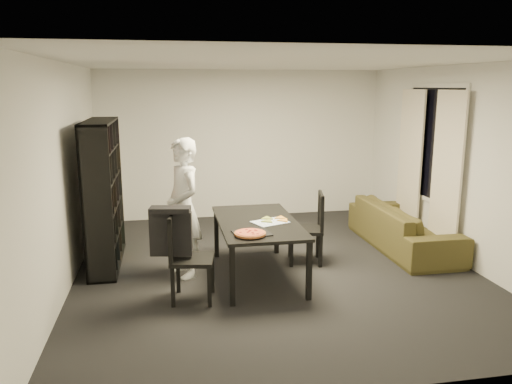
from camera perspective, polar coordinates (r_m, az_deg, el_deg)
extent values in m
cube|color=black|center=(6.58, 2.13, -8.68)|extent=(5.00, 5.50, 0.01)
cube|color=white|center=(6.16, 2.32, 14.58)|extent=(5.00, 5.50, 0.01)
cube|color=white|center=(8.91, -1.67, 5.44)|extent=(5.00, 0.01, 2.60)
cube|color=white|center=(3.67, 11.71, -4.47)|extent=(5.00, 0.01, 2.60)
cube|color=white|center=(6.19, -20.98, 1.70)|extent=(0.01, 5.50, 2.60)
cube|color=white|center=(7.21, 22.03, 2.98)|extent=(0.01, 5.50, 2.60)
cube|color=black|center=(7.68, 19.68, 5.17)|extent=(0.02, 1.40, 1.60)
cube|color=white|center=(7.68, 19.64, 5.17)|extent=(0.03, 1.52, 1.72)
cube|color=silver|center=(7.24, 20.94, 1.90)|extent=(0.03, 0.70, 2.25)
cube|color=silver|center=(8.14, 17.17, 3.20)|extent=(0.03, 0.70, 2.25)
cube|color=black|center=(6.79, -17.01, -0.18)|extent=(0.35, 1.50, 1.90)
cube|color=black|center=(6.11, 0.17, -3.49)|extent=(0.95, 1.70, 0.04)
cube|color=black|center=(5.40, -2.73, -9.60)|extent=(0.06, 0.06, 0.67)
cube|color=black|center=(5.57, 6.08, -8.97)|extent=(0.06, 0.06, 0.67)
cube|color=black|center=(6.91, -4.55, -4.73)|extent=(0.06, 0.06, 0.67)
cube|color=black|center=(7.04, 2.37, -4.38)|extent=(0.06, 0.06, 0.67)
cube|color=black|center=(5.55, -7.26, -7.65)|extent=(0.53, 0.53, 0.04)
cube|color=black|center=(5.49, -9.47, -5.01)|extent=(0.12, 0.46, 0.49)
cube|color=black|center=(5.43, -9.55, -2.77)|extent=(0.11, 0.43, 0.05)
cube|color=black|center=(5.44, -5.36, -10.79)|extent=(0.04, 0.04, 0.44)
cube|color=black|center=(5.80, -5.03, -9.29)|extent=(0.04, 0.04, 0.44)
cube|color=black|center=(5.48, -9.49, -10.70)|extent=(0.04, 0.04, 0.44)
cube|color=black|center=(5.84, -8.89, -9.23)|extent=(0.04, 0.04, 0.44)
cube|color=black|center=(6.68, 5.66, -4.29)|extent=(0.53, 0.53, 0.04)
cube|color=black|center=(6.63, 7.43, -2.15)|extent=(0.13, 0.44, 0.47)
cube|color=black|center=(6.58, 7.48, -0.33)|extent=(0.12, 0.42, 0.05)
cube|color=black|center=(6.92, 3.93, -5.73)|extent=(0.04, 0.04, 0.43)
cube|color=black|center=(6.56, 4.06, -6.74)|extent=(0.04, 0.04, 0.43)
cube|color=black|center=(6.95, 7.08, -5.73)|extent=(0.04, 0.04, 0.43)
cube|color=black|center=(6.59, 7.38, -6.73)|extent=(0.04, 0.04, 0.43)
cube|color=black|center=(5.49, -9.71, -4.73)|extent=(0.46, 0.16, 0.49)
cube|color=black|center=(5.42, -9.81, -1.99)|extent=(0.46, 0.26, 0.05)
imported|color=white|center=(6.17, -8.29, -1.83)|extent=(0.61, 0.73, 1.72)
cube|color=black|center=(5.59, -0.49, -4.72)|extent=(0.44, 0.37, 0.01)
cylinder|color=#A95B31|center=(5.51, -0.68, -4.77)|extent=(0.35, 0.35, 0.02)
cylinder|color=orange|center=(5.50, -0.68, -4.62)|extent=(0.31, 0.31, 0.01)
cube|color=white|center=(6.04, 1.63, -3.46)|extent=(0.48, 0.43, 0.01)
imported|color=#43401A|center=(7.59, 16.47, -3.80)|extent=(0.85, 2.17, 0.63)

